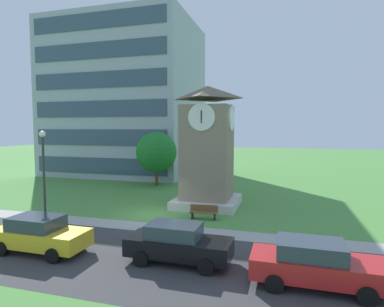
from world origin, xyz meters
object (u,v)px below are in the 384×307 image
object	(u,v)px
parked_car_yellow	(40,234)
clock_tower	(207,154)
street_lamp	(44,168)
park_bench	(204,212)
tree_streetside	(156,152)
parked_car_red	(315,264)
parked_car_black	(178,243)

from	to	relation	value
parked_car_yellow	clock_tower	bearing A→B (deg)	63.67
street_lamp	clock_tower	bearing A→B (deg)	44.67
park_bench	street_lamp	size ratio (longest dim) A/B	0.32
tree_streetside	parked_car_red	bearing A→B (deg)	-52.48
street_lamp	parked_car_red	world-z (taller)	street_lamp
street_lamp	parked_car_black	world-z (taller)	street_lamp
parked_car_yellow	parked_car_black	distance (m)	6.63
tree_streetside	parked_car_red	size ratio (longest dim) A/B	1.15
street_lamp	parked_car_red	distance (m)	15.11
tree_streetside	parked_car_black	world-z (taller)	tree_streetside
park_bench	parked_car_yellow	distance (m)	9.62
clock_tower	parked_car_black	size ratio (longest dim) A/B	1.96
park_bench	parked_car_yellow	world-z (taller)	parked_car_yellow
parked_car_black	clock_tower	bearing A→B (deg)	96.39
park_bench	parked_car_black	world-z (taller)	parked_car_black
clock_tower	parked_car_red	bearing A→B (deg)	-58.65
clock_tower	parked_car_black	bearing A→B (deg)	-83.61
park_bench	parked_car_red	world-z (taller)	parked_car_red
tree_streetside	street_lamp	bearing A→B (deg)	-94.11
park_bench	tree_streetside	world-z (taller)	tree_streetside
parked_car_black	parked_car_red	world-z (taller)	same
street_lamp	parked_car_red	size ratio (longest dim) A/B	1.19
park_bench	tree_streetside	xyz separation A→B (m)	(-7.45, 10.17, 2.98)
park_bench	street_lamp	bearing A→B (deg)	-153.26
tree_streetside	parked_car_red	distance (m)	22.32
clock_tower	tree_streetside	bearing A→B (deg)	135.80
tree_streetside	parked_car_yellow	bearing A→B (deg)	-85.44
clock_tower	parked_car_red	world-z (taller)	clock_tower
park_bench	parked_car_red	xyz separation A→B (m)	(6.05, -7.41, 0.40)
street_lamp	tree_streetside	xyz separation A→B (m)	(1.04, 14.45, -0.08)
tree_streetside	parked_car_yellow	xyz separation A→B (m)	(1.41, -17.64, -2.58)
street_lamp	parked_car_black	size ratio (longest dim) A/B	1.24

